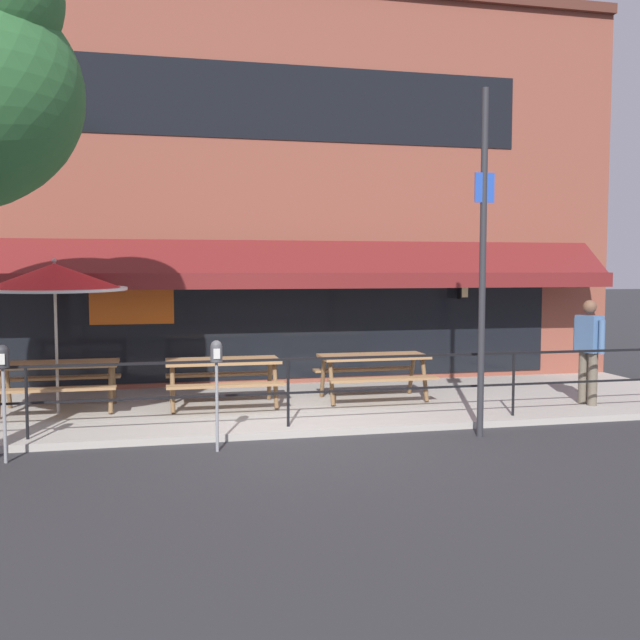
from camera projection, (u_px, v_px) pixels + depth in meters
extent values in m
plane|color=#2D2D30|center=(292.00, 438.00, 9.74)|extent=(120.00, 120.00, 0.00)
cube|color=#ADA89E|center=(270.00, 407.00, 11.69)|extent=(15.00, 4.00, 0.10)
cube|color=brown|center=(252.00, 192.00, 13.61)|extent=(15.00, 0.50, 7.54)
cube|color=black|center=(253.00, 101.00, 13.23)|extent=(10.50, 0.02, 1.40)
cube|color=black|center=(255.00, 320.00, 13.53)|extent=(12.00, 0.02, 2.30)
cube|color=orange|center=(132.00, 305.00, 13.00)|extent=(1.50, 0.02, 0.70)
cube|color=maroon|center=(258.00, 259.00, 12.92)|extent=(13.80, 0.92, 0.70)
cube|color=maroon|center=(262.00, 281.00, 12.45)|extent=(13.80, 0.08, 0.28)
cube|color=black|center=(460.00, 283.00, 14.24)|extent=(0.04, 0.28, 0.04)
cube|color=black|center=(463.00, 292.00, 14.12)|extent=(0.18, 0.18, 0.28)
cube|color=beige|center=(463.00, 292.00, 14.12)|extent=(0.13, 0.19, 0.20)
cylinder|color=black|center=(27.00, 403.00, 9.25)|extent=(0.04, 0.04, 0.95)
cylinder|color=black|center=(288.00, 393.00, 9.99)|extent=(0.04, 0.04, 0.95)
cylinder|color=black|center=(513.00, 384.00, 10.74)|extent=(0.04, 0.04, 0.95)
cube|color=black|center=(288.00, 360.00, 9.96)|extent=(13.80, 0.04, 0.04)
cube|color=black|center=(288.00, 393.00, 9.99)|extent=(13.80, 0.03, 0.03)
cube|color=#997047|center=(58.00, 364.00, 11.04)|extent=(1.80, 0.80, 0.05)
cube|color=#997047|center=(53.00, 389.00, 10.49)|extent=(1.80, 0.26, 0.04)
cube|color=#997047|center=(64.00, 378.00, 11.62)|extent=(1.80, 0.26, 0.04)
cylinder|color=brown|center=(111.00, 389.00, 10.93)|extent=(0.07, 0.30, 0.73)
cylinder|color=brown|center=(113.00, 383.00, 11.55)|extent=(0.07, 0.30, 0.73)
cylinder|color=brown|center=(8.00, 386.00, 11.20)|extent=(0.07, 0.30, 0.73)
cube|color=#997047|center=(223.00, 361.00, 11.41)|extent=(1.80, 0.80, 0.05)
cube|color=#997047|center=(226.00, 385.00, 10.86)|extent=(1.80, 0.26, 0.04)
cube|color=#997047|center=(220.00, 374.00, 11.99)|extent=(1.80, 0.26, 0.04)
cylinder|color=brown|center=(275.00, 385.00, 11.30)|extent=(0.07, 0.30, 0.73)
cylinder|color=brown|center=(270.00, 379.00, 11.92)|extent=(0.07, 0.30, 0.73)
cylinder|color=brown|center=(173.00, 389.00, 10.95)|extent=(0.07, 0.30, 0.73)
cylinder|color=brown|center=(172.00, 382.00, 11.57)|extent=(0.07, 0.30, 0.73)
cube|color=#997047|center=(373.00, 356.00, 12.01)|extent=(1.80, 0.80, 0.05)
cube|color=#997047|center=(384.00, 379.00, 11.46)|extent=(1.80, 0.26, 0.04)
cube|color=#997047|center=(364.00, 369.00, 12.59)|extent=(1.80, 0.26, 0.04)
cylinder|color=brown|center=(425.00, 379.00, 11.89)|extent=(0.07, 0.30, 0.73)
cylinder|color=brown|center=(412.00, 374.00, 12.52)|extent=(0.07, 0.30, 0.73)
cylinder|color=brown|center=(332.00, 383.00, 11.55)|extent=(0.07, 0.30, 0.73)
cylinder|color=brown|center=(323.00, 377.00, 12.17)|extent=(0.07, 0.30, 0.73)
cylinder|color=#B7B2A8|center=(56.00, 339.00, 10.89)|extent=(0.04, 0.04, 2.30)
cone|color=red|center=(55.00, 276.00, 10.82)|extent=(2.10, 2.11, 0.43)
cylinder|color=white|center=(55.00, 289.00, 10.84)|extent=(2.14, 2.14, 0.08)
sphere|color=#B7B2A8|center=(54.00, 261.00, 10.81)|extent=(0.07, 0.07, 0.07)
cylinder|color=#665B4C|center=(593.00, 379.00, 11.53)|extent=(0.15, 0.15, 0.86)
cylinder|color=#665B4C|center=(583.00, 377.00, 11.71)|extent=(0.15, 0.15, 0.86)
cube|color=#4C709E|center=(589.00, 334.00, 11.57)|extent=(0.33, 0.45, 0.60)
cylinder|color=#4C709E|center=(602.00, 337.00, 11.34)|extent=(0.10, 0.10, 0.54)
cylinder|color=#4C709E|center=(577.00, 334.00, 11.80)|extent=(0.10, 0.10, 0.54)
sphere|color=brown|center=(590.00, 307.00, 11.54)|extent=(0.22, 0.22, 0.22)
cylinder|color=gray|center=(4.00, 416.00, 8.47)|extent=(0.04, 0.04, 1.15)
cylinder|color=#2D2D33|center=(3.00, 359.00, 8.42)|extent=(0.15, 0.15, 0.20)
sphere|color=#2D2D33|center=(2.00, 351.00, 8.42)|extent=(0.14, 0.14, 0.14)
cube|color=silver|center=(1.00, 359.00, 8.34)|extent=(0.08, 0.01, 0.13)
cylinder|color=gray|center=(217.00, 407.00, 9.00)|extent=(0.04, 0.04, 1.15)
cylinder|color=#4C4C51|center=(216.00, 354.00, 8.95)|extent=(0.15, 0.15, 0.20)
sphere|color=#4C4C51|center=(216.00, 346.00, 8.94)|extent=(0.14, 0.14, 0.14)
cube|color=silver|center=(217.00, 354.00, 8.87)|extent=(0.08, 0.01, 0.13)
cylinder|color=#2D2D33|center=(483.00, 265.00, 9.69)|extent=(0.09, 0.09, 4.74)
cube|color=blue|center=(485.00, 188.00, 9.59)|extent=(0.28, 0.02, 0.40)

